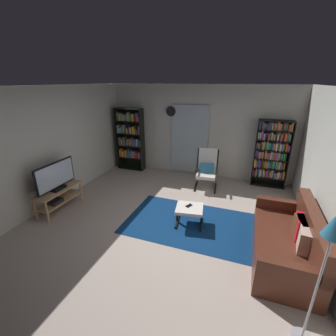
% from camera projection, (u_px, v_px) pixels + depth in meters
% --- Properties ---
extents(ground_plane, '(7.02, 7.02, 0.00)m').
position_uv_depth(ground_plane, '(162.00, 224.00, 4.60)').
color(ground_plane, '#BBA99D').
extents(wall_back, '(5.60, 0.06, 2.60)m').
position_uv_depth(wall_back, '(198.00, 132.00, 6.69)').
color(wall_back, silver).
rests_on(wall_back, ground).
extents(wall_left, '(0.06, 6.00, 2.60)m').
position_uv_depth(wall_left, '(46.00, 149.00, 5.00)').
color(wall_left, silver).
rests_on(wall_left, ground).
extents(glass_door_panel, '(1.10, 0.01, 2.00)m').
position_uv_depth(glass_door_panel, '(189.00, 140.00, 6.79)').
color(glass_door_panel, silver).
extents(area_rug, '(2.51, 1.60, 0.01)m').
position_uv_depth(area_rug, '(189.00, 223.00, 4.65)').
color(area_rug, navy).
rests_on(area_rug, ground).
extents(tv_stand, '(0.41, 1.10, 0.49)m').
position_uv_depth(tv_stand, '(58.00, 197.00, 5.02)').
color(tv_stand, tan).
rests_on(tv_stand, ground).
extents(television, '(0.20, 1.01, 0.61)m').
position_uv_depth(television, '(56.00, 177.00, 4.88)').
color(television, black).
rests_on(television, tv_stand).
extents(bookshelf_near_tv, '(0.86, 0.30, 1.92)m').
position_uv_depth(bookshelf_near_tv, '(130.00, 138.00, 7.19)').
color(bookshelf_near_tv, black).
rests_on(bookshelf_near_tv, ground).
extents(bookshelf_near_sofa, '(0.84, 0.30, 1.77)m').
position_uv_depth(bookshelf_near_sofa, '(271.00, 152.00, 5.99)').
color(bookshelf_near_sofa, black).
rests_on(bookshelf_near_sofa, ground).
extents(leather_sofa, '(0.86, 1.87, 0.87)m').
position_uv_depth(leather_sofa, '(288.00, 242.00, 3.62)').
color(leather_sofa, '#54281B').
rests_on(leather_sofa, ground).
extents(lounge_armchair, '(0.63, 0.71, 1.02)m').
position_uv_depth(lounge_armchair, '(207.00, 168.00, 6.08)').
color(lounge_armchair, black).
rests_on(lounge_armchair, ground).
extents(ottoman, '(0.59, 0.56, 0.37)m').
position_uv_depth(ottoman, '(189.00, 210.00, 4.53)').
color(ottoman, white).
rests_on(ottoman, ground).
extents(tv_remote, '(0.07, 0.15, 0.02)m').
position_uv_depth(tv_remote, '(189.00, 206.00, 4.55)').
color(tv_remote, black).
rests_on(tv_remote, ottoman).
extents(cell_phone, '(0.13, 0.16, 0.01)m').
position_uv_depth(cell_phone, '(189.00, 206.00, 4.55)').
color(cell_phone, black).
rests_on(cell_phone, ottoman).
extents(floor_lamp_by_sofa, '(0.22, 0.22, 1.63)m').
position_uv_depth(floor_lamp_by_sofa, '(331.00, 240.00, 2.10)').
color(floor_lamp_by_sofa, '#A5A5AD').
rests_on(floor_lamp_by_sofa, ground).
extents(wall_clock, '(0.29, 0.03, 0.29)m').
position_uv_depth(wall_clock, '(171.00, 111.00, 6.68)').
color(wall_clock, silver).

